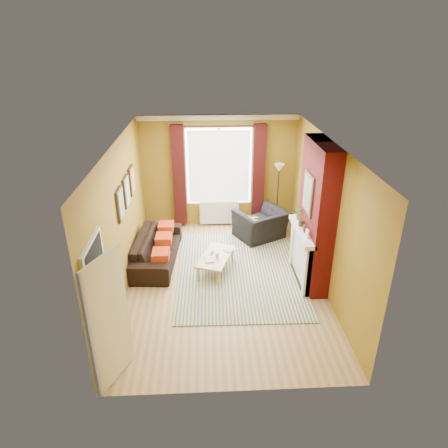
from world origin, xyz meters
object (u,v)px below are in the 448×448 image
(armchair, at_px, (261,224))
(sofa, at_px, (157,248))
(coffee_table, at_px, (216,257))
(wicker_stool, at_px, (251,226))
(floor_lamp, at_px, (279,178))

(armchair, bearing_deg, sofa, -5.82)
(sofa, bearing_deg, coffee_table, -107.02)
(sofa, bearing_deg, wicker_stool, -57.72)
(coffee_table, xyz_separation_m, wicker_stool, (0.92, 1.66, -0.10))
(wicker_stool, bearing_deg, floor_lamp, 27.01)
(sofa, height_order, coffee_table, sofa)
(armchair, xyz_separation_m, floor_lamp, (0.47, 0.54, 0.97))
(sofa, relative_size, floor_lamp, 1.24)
(sofa, distance_m, coffee_table, 1.35)
(coffee_table, distance_m, wicker_stool, 1.90)
(wicker_stool, height_order, floor_lamp, floor_lamp)
(sofa, bearing_deg, floor_lamp, -57.98)
(sofa, height_order, armchair, armchair)
(armchair, relative_size, floor_lamp, 0.65)
(armchair, distance_m, coffee_table, 1.84)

